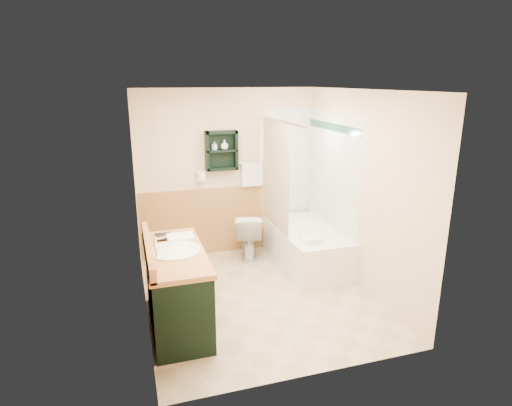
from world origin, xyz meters
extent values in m
plane|color=beige|center=(0.00, 0.00, 0.00)|extent=(3.00, 3.00, 0.00)
cube|color=beige|center=(0.00, 1.52, 1.20)|extent=(2.60, 0.04, 2.40)
cube|color=beige|center=(-1.32, 0.00, 1.20)|extent=(0.04, 3.00, 2.40)
cube|color=beige|center=(1.32, 0.00, 1.20)|extent=(0.04, 3.00, 2.40)
cube|color=white|center=(0.00, 0.00, 2.42)|extent=(2.60, 3.00, 0.04)
cube|color=black|center=(-0.10, 1.41, 1.55)|extent=(0.45, 0.15, 0.55)
cylinder|color=silver|center=(0.53, 0.75, 2.00)|extent=(0.03, 1.60, 0.03)
cube|color=black|center=(-0.99, -0.35, 0.42)|extent=(0.59, 1.32, 0.84)
cube|color=white|center=(0.93, 0.66, 0.27)|extent=(0.80, 1.50, 0.53)
imported|color=white|center=(0.22, 1.18, 0.33)|extent=(0.53, 0.75, 0.66)
cube|color=white|center=(-0.90, -0.02, 0.86)|extent=(0.28, 0.22, 0.04)
imported|color=black|center=(-1.16, 0.08, 0.95)|extent=(0.17, 0.03, 0.23)
cube|color=white|center=(0.76, 0.18, 0.57)|extent=(0.24, 0.20, 0.07)
imported|color=white|center=(-0.20, 1.40, 1.59)|extent=(0.10, 0.13, 0.05)
imported|color=white|center=(-0.06, 1.40, 1.62)|extent=(0.12, 0.14, 0.10)
camera|label=1|loc=(-1.39, -4.41, 2.50)|focal=30.00mm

